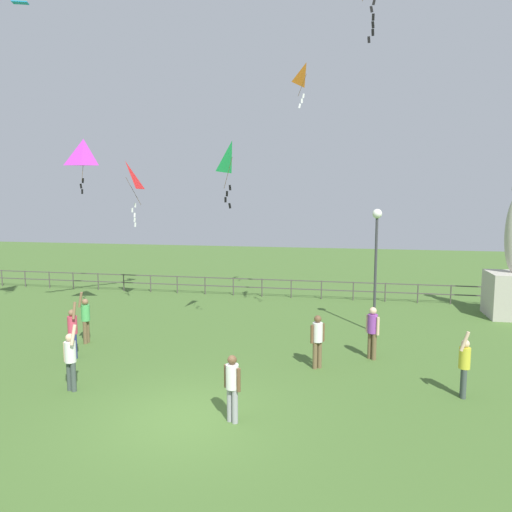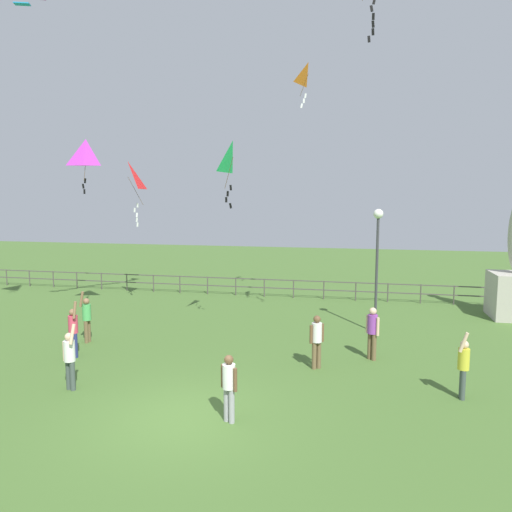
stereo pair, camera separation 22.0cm
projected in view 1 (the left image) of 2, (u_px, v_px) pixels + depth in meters
The scene contains 14 objects.
ground_plane at pixel (185, 419), 10.91m from camera, with size 80.00×80.00×0.00m, color #476B2D.
lamppost at pixel (376, 244), 17.68m from camera, with size 0.36×0.36×4.71m.
person_0 at pixel (86, 317), 16.56m from camera, with size 0.31×0.48×1.88m.
person_1 at pixel (317, 338), 14.07m from camera, with size 0.41×0.34×1.63m.
person_2 at pixel (232, 384), 10.64m from camera, with size 0.43×0.29×1.57m.
person_3 at pixel (70, 357), 12.39m from camera, with size 0.47×0.36×1.83m.
person_4 at pixel (73, 330), 14.98m from camera, with size 0.46×0.36×1.86m.
person_6 at pixel (464, 364), 11.98m from camera, with size 0.32×0.47×1.79m.
person_7 at pixel (372, 329), 14.88m from camera, with size 0.41×0.37×1.68m.
kite_0 at pixel (306, 75), 20.70m from camera, with size 0.74×1.01×1.91m.
kite_1 at pixel (126, 179), 21.15m from camera, with size 1.07×0.89×2.88m.
kite_2 at pixel (232, 159), 17.05m from camera, with size 0.60×1.05×2.43m.
kite_4 at pixel (84, 155), 19.24m from camera, with size 1.09×0.85×2.19m.
waterfront_railing at pixel (273, 285), 24.51m from camera, with size 36.02×0.06×0.95m.
Camera 1 is at (3.66, -9.85, 5.04)m, focal length 33.05 mm.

